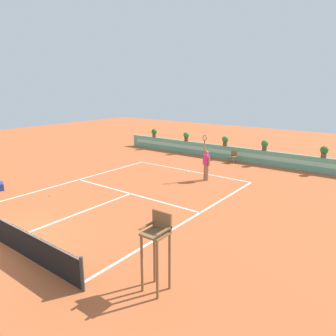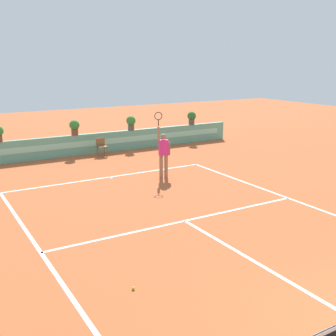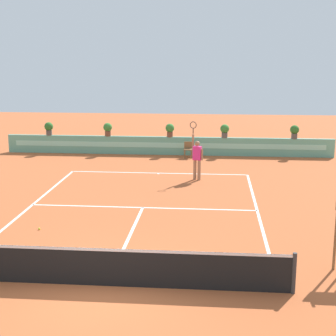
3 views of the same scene
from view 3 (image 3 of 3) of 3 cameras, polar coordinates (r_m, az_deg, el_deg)
name	(u,v)px [view 3 (image 3 of 3)]	position (r m, az deg, el deg)	size (l,w,h in m)	color
ground_plane	(141,211)	(18.17, -3.02, -4.82)	(60.00, 60.00, 0.00)	#B2562D
court_lines	(144,205)	(18.85, -2.71, -4.16)	(8.32, 11.94, 0.01)	white
net	(106,266)	(12.45, -6.96, -10.82)	(8.92, 0.10, 1.00)	#333333
back_wall_barrier	(167,146)	(28.09, -0.07, 2.51)	(18.00, 0.21, 1.00)	#60A88E
ball_kid_chair	(188,149)	(27.30, 2.27, 2.15)	(0.44, 0.44, 0.85)	brown
tennis_player	(197,156)	(22.38, 3.26, 1.30)	(0.60, 0.32, 2.58)	#9E7051
tennis_ball_near_baseline	(39,229)	(16.75, -14.20, -6.61)	(0.07, 0.07, 0.07)	#CCE033
potted_plant_far_right	(295,131)	(28.18, 13.97, 4.04)	(0.48, 0.48, 0.72)	#514C47
potted_plant_centre	(170,129)	(27.94, 0.21, 4.35)	(0.48, 0.48, 0.72)	brown
potted_plant_right	(225,130)	(27.85, 6.36, 4.24)	(0.48, 0.48, 0.72)	#514C47
potted_plant_far_left	(49,128)	(29.30, -13.19, 4.40)	(0.48, 0.48, 0.72)	#514C47
potted_plant_left	(108,129)	(28.44, -6.76, 4.41)	(0.48, 0.48, 0.72)	brown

